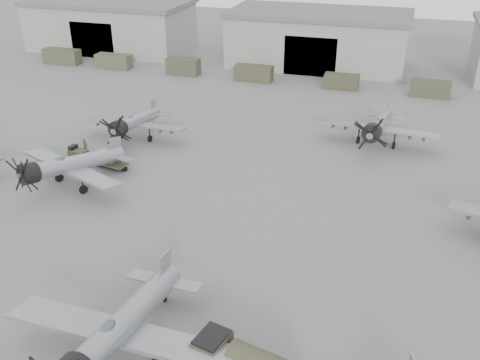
# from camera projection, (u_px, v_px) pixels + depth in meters

# --- Properties ---
(ground) EXTENTS (220.00, 220.00, 0.00)m
(ground) POSITION_uv_depth(u_px,v_px,m) (160.00, 293.00, 36.69)
(ground) COLOR slate
(ground) RESTS_ON ground
(hangar_left) EXTENTS (29.00, 14.80, 8.70)m
(hangar_left) POSITION_uv_depth(u_px,v_px,m) (111.00, 25.00, 97.30)
(hangar_left) COLOR #97968E
(hangar_left) RESTS_ON ground
(hangar_center) EXTENTS (29.00, 14.80, 8.70)m
(hangar_center) POSITION_uv_depth(u_px,v_px,m) (318.00, 38.00, 87.32)
(hangar_center) COLOR #97968E
(hangar_center) RESTS_ON ground
(support_truck_0) EXTENTS (6.28, 2.20, 2.44)m
(support_truck_0) POSITION_uv_depth(u_px,v_px,m) (62.00, 56.00, 89.34)
(support_truck_0) COLOR #3F432C
(support_truck_0) RESTS_ON ground
(support_truck_1) EXTENTS (5.80, 2.20, 2.27)m
(support_truck_1) POSITION_uv_depth(u_px,v_px,m) (114.00, 61.00, 86.84)
(support_truck_1) COLOR #42492F
(support_truck_1) RESTS_ON ground
(support_truck_2) EXTENTS (5.12, 2.20, 2.55)m
(support_truck_2) POSITION_uv_depth(u_px,v_px,m) (183.00, 66.00, 83.56)
(support_truck_2) COLOR #3A3F29
(support_truck_2) RESTS_ON ground
(support_truck_3) EXTENTS (5.68, 2.20, 2.33)m
(support_truck_3) POSITION_uv_depth(u_px,v_px,m) (254.00, 73.00, 80.59)
(support_truck_3) COLOR #3D3D28
(support_truck_3) RESTS_ON ground
(support_truck_4) EXTENTS (4.93, 2.20, 2.09)m
(support_truck_4) POSITION_uv_depth(u_px,v_px,m) (341.00, 82.00, 77.19)
(support_truck_4) COLOR #3B3B27
(support_truck_4) RESTS_ON ground
(support_truck_5) EXTENTS (5.30, 2.20, 2.25)m
(support_truck_5) POSITION_uv_depth(u_px,v_px,m) (430.00, 89.00, 73.94)
(support_truck_5) COLOR #3D3F29
(support_truck_5) RESTS_ON ground
(aircraft_near_1) EXTENTS (13.91, 12.51, 5.58)m
(aircraft_near_1) POSITION_uv_depth(u_px,v_px,m) (116.00, 332.00, 29.78)
(aircraft_near_1) COLOR gray
(aircraft_near_1) RESTS_ON ground
(aircraft_mid_1) EXTENTS (12.43, 11.24, 5.04)m
(aircraft_mid_1) POSITION_uv_depth(u_px,v_px,m) (67.00, 166.00, 49.37)
(aircraft_mid_1) COLOR #97999F
(aircraft_mid_1) RESTS_ON ground
(aircraft_far_0) EXTENTS (11.81, 10.63, 4.74)m
(aircraft_far_0) POSITION_uv_depth(u_px,v_px,m) (133.00, 122.00, 59.57)
(aircraft_far_0) COLOR #95979D
(aircraft_far_0) RESTS_ON ground
(aircraft_far_1) EXTENTS (12.98, 11.68, 5.17)m
(aircraft_far_1) POSITION_uv_depth(u_px,v_px,m) (378.00, 126.00, 58.04)
(aircraft_far_1) COLOR #93959B
(aircraft_far_1) RESTS_ON ground
(tug_trailer) EXTENTS (7.22, 2.69, 1.43)m
(tug_trailer) POSITION_uv_depth(u_px,v_px,m) (90.00, 157.00, 55.25)
(tug_trailer) COLOR #3B422B
(tug_trailer) RESTS_ON ground
(ground_crew) EXTENTS (0.55, 0.77, 1.97)m
(ground_crew) POSITION_uv_depth(u_px,v_px,m) (85.00, 148.00, 56.30)
(ground_crew) COLOR #41422B
(ground_crew) RESTS_ON ground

